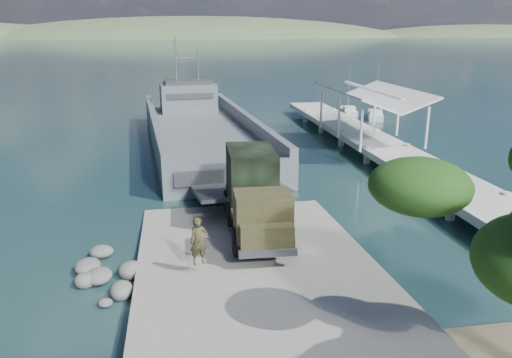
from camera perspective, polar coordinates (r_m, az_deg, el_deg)
name	(u,v)px	position (r m, az deg, el deg)	size (l,w,h in m)	color
ground	(256,270)	(21.83, -0.05, -10.33)	(1400.00, 1400.00, 0.00)	#173738
boat_ramp	(260,275)	(20.84, 0.42, -10.96)	(10.00, 18.00, 0.50)	gray
shoreline_rocks	(108,276)	(22.23, -16.52, -10.56)	(3.20, 5.60, 0.90)	#575654
distant_headlands	(216,37)	(581.67, -4.62, 15.84)	(1000.00, 240.00, 48.00)	#445C39
pier	(374,135)	(42.09, 13.28, 4.94)	(6.40, 44.00, 6.10)	#A4A49A
landing_craft	(202,137)	(44.15, -6.24, 4.79)	(10.50, 33.84, 9.92)	#4F585D
military_truck	(255,193)	(24.06, -0.15, -1.64)	(2.91, 8.07, 3.69)	black
soldier	(199,250)	(20.24, -6.54, -8.08)	(0.72, 0.47, 1.96)	#25331C
sailboat_near	(375,115)	(59.53, 13.49, 7.10)	(3.25, 5.50, 6.45)	silver
sailboat_far	(348,111)	(61.90, 10.46, 7.62)	(2.23, 5.18, 6.10)	silver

